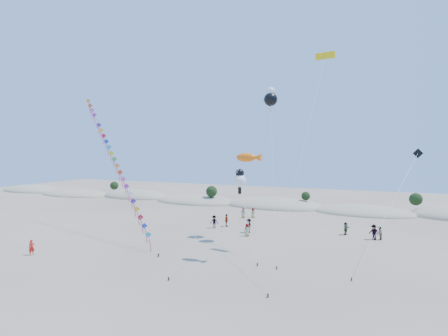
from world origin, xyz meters
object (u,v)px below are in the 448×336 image
kite_train (113,158)px  parafoil_kite (324,60)px  flyer_foreground (32,247)px  fish_kite (249,158)px

kite_train → parafoil_kite: bearing=4.3°
flyer_foreground → parafoil_kite: bearing=-37.0°
flyer_foreground → kite_train: bearing=20.8°
parafoil_kite → kite_train: bearing=-175.7°
parafoil_kite → fish_kite: bearing=-134.4°
fish_kite → flyer_foreground: bearing=-161.4°
kite_train → flyer_foreground: (-1.21, -11.36, -8.96)m
fish_kite → parafoil_kite: bearing=45.6°
fish_kite → flyer_foreground: size_ratio=6.64×
kite_train → flyer_foreground: kite_train is taller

